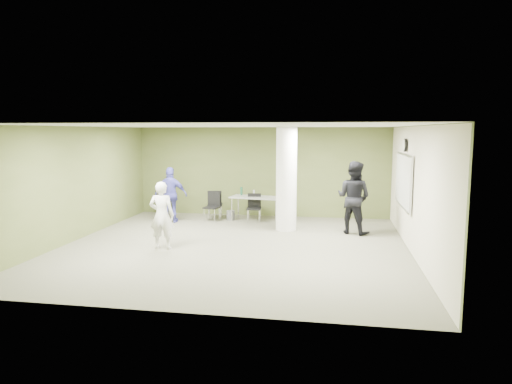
% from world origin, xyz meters
% --- Properties ---
extents(floor, '(8.00, 8.00, 0.00)m').
position_xyz_m(floor, '(0.00, 0.00, 0.00)').
color(floor, '#585745').
rests_on(floor, ground).
extents(ceiling, '(8.00, 8.00, 0.00)m').
position_xyz_m(ceiling, '(0.00, 0.00, 2.80)').
color(ceiling, white).
rests_on(ceiling, wall_back).
extents(wall_back, '(8.00, 2.80, 0.02)m').
position_xyz_m(wall_back, '(0.00, 4.00, 1.40)').
color(wall_back, '#4E5A2A').
rests_on(wall_back, floor).
extents(wall_left, '(0.02, 8.00, 2.80)m').
position_xyz_m(wall_left, '(-4.00, 0.00, 1.40)').
color(wall_left, '#4E5A2A').
rests_on(wall_left, floor).
extents(wall_right_cream, '(0.02, 8.00, 2.80)m').
position_xyz_m(wall_right_cream, '(4.00, 0.00, 1.40)').
color(wall_right_cream, beige).
rests_on(wall_right_cream, floor).
extents(column, '(0.56, 0.56, 2.80)m').
position_xyz_m(column, '(1.00, 2.00, 1.40)').
color(column, silver).
rests_on(column, floor).
extents(whiteboard, '(0.05, 2.30, 1.30)m').
position_xyz_m(whiteboard, '(3.92, 1.20, 1.50)').
color(whiteboard, silver).
rests_on(whiteboard, wall_right_cream).
extents(wall_clock, '(0.06, 0.32, 0.32)m').
position_xyz_m(wall_clock, '(3.92, 1.20, 2.35)').
color(wall_clock, black).
rests_on(wall_clock, wall_right_cream).
extents(folding_table, '(1.63, 0.91, 0.98)m').
position_xyz_m(folding_table, '(-0.03, 3.14, 0.68)').
color(folding_table, gray).
rests_on(folding_table, floor).
extents(wastebasket, '(0.25, 0.25, 0.29)m').
position_xyz_m(wastebasket, '(-0.80, 3.10, 0.14)').
color(wastebasket, '#4C4C4C').
rests_on(wastebasket, floor).
extents(chair_back_left, '(0.52, 0.52, 0.90)m').
position_xyz_m(chair_back_left, '(-3.11, 3.57, 0.52)').
color(chair_back_left, black).
rests_on(chair_back_left, floor).
extents(chair_back_right, '(0.52, 0.52, 0.89)m').
position_xyz_m(chair_back_right, '(-1.32, 3.19, 0.52)').
color(chair_back_right, black).
rests_on(chair_back_right, floor).
extents(chair_table_left, '(0.48, 0.48, 0.84)m').
position_xyz_m(chair_table_left, '(-1.33, 2.96, 0.49)').
color(chair_table_left, black).
rests_on(chair_table_left, floor).
extents(chair_table_right, '(0.45, 0.45, 0.83)m').
position_xyz_m(chair_table_right, '(-0.06, 2.99, 0.48)').
color(chair_table_right, black).
rests_on(chair_table_right, floor).
extents(woman_white, '(0.60, 0.42, 1.56)m').
position_xyz_m(woman_white, '(-1.58, -0.50, 0.78)').
color(woman_white, silver).
rests_on(woman_white, floor).
extents(man_black, '(1.16, 1.07, 1.91)m').
position_xyz_m(man_black, '(2.78, 1.88, 0.95)').
color(man_black, black).
rests_on(man_black, floor).
extents(man_blue, '(0.99, 0.49, 1.64)m').
position_xyz_m(man_blue, '(-2.45, 2.45, 0.82)').
color(man_blue, '#3C3C96').
rests_on(man_blue, floor).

